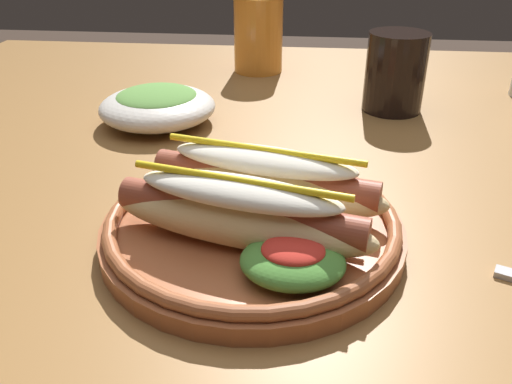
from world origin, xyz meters
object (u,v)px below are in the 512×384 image
Objects in this scene: hot_dog_plate at (254,215)px; soda_cup at (395,72)px; extra_cup at (258,35)px; side_bowl at (157,105)px.

soda_cup reaches higher than hot_dog_plate.
extra_cup is 0.28m from side_bowl.
side_bowl is at bearing -112.24° from extra_cup.
hot_dog_plate is at bearing -84.75° from extra_cup.
soda_cup is 0.27m from extra_cup.
extra_cup is at bearing 139.32° from soda_cup.
hot_dog_plate is 0.38m from soda_cup.
extra_cup is (-0.05, 0.52, 0.03)m from hot_dog_plate.
soda_cup is 0.87× the size of extra_cup.
extra_cup is (-0.20, 0.18, 0.01)m from soda_cup.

